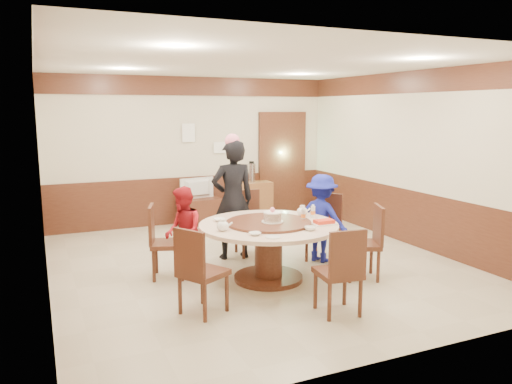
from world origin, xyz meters
name	(u,v)px	position (x,y,z in m)	size (l,w,h in m)	color
room	(256,190)	(0.01, 0.01, 1.08)	(6.00, 6.04, 2.84)	#C1B79A
banquet_table	(269,240)	(-0.12, -0.66, 0.53)	(1.79, 1.79, 0.78)	#492417
chair_0	(323,240)	(1.00, -0.20, 0.30)	(0.62, 0.62, 0.97)	#492417
chair_1	(250,234)	(0.13, 0.51, 0.30)	(0.47, 0.48, 0.97)	#492417
chair_2	(167,255)	(-1.30, -0.03, 0.30)	(0.56, 0.55, 0.97)	#492417
chair_3	(202,286)	(-1.24, -1.35, 0.30)	(0.60, 0.60, 0.97)	#492417
chair_4	(339,287)	(0.11, -1.95, 0.30)	(0.49, 0.50, 0.97)	#492417
chair_5	(363,256)	(1.05, -1.10, 0.30)	(0.58, 0.58, 0.97)	#492417
person_standing	(233,200)	(-0.18, 0.44, 0.88)	(0.64, 0.42, 1.76)	black
person_red	(183,232)	(-1.09, -0.10, 0.60)	(0.59, 0.46, 1.21)	#B11721
person_blue	(321,218)	(0.94, -0.22, 0.64)	(0.82, 0.47, 1.28)	#171F96
birthday_cake	(272,217)	(-0.09, -0.71, 0.85)	(0.28, 0.28, 0.19)	white
teapot_left	(223,226)	(-0.79, -0.79, 0.81)	(0.17, 0.15, 0.13)	white
teapot_right	(302,212)	(0.51, -0.42, 0.81)	(0.17, 0.15, 0.13)	white
bowl_0	(219,220)	(-0.65, -0.27, 0.77)	(0.16, 0.16, 0.04)	white
bowl_1	(310,228)	(0.19, -1.19, 0.77)	(0.14, 0.14, 0.05)	white
bowl_2	(255,234)	(-0.52, -1.14, 0.77)	(0.14, 0.14, 0.03)	white
bowl_3	(322,220)	(0.57, -0.84, 0.77)	(0.13, 0.13, 0.04)	white
saucer_near	(273,237)	(-0.37, -1.31, 0.76)	(0.18, 0.18, 0.01)	white
saucer_far	(282,213)	(0.33, -0.16, 0.76)	(0.18, 0.18, 0.01)	white
shrimp_platter	(324,222)	(0.50, -1.00, 0.78)	(0.30, 0.20, 0.06)	white
bottle_0	(303,215)	(0.36, -0.71, 0.83)	(0.06, 0.06, 0.16)	silver
bottle_1	(313,212)	(0.58, -0.59, 0.83)	(0.06, 0.06, 0.16)	silver
tv_stand	(199,211)	(0.01, 2.75, 0.25)	(0.85, 0.45, 0.50)	#492417
television	(199,188)	(0.01, 2.75, 0.70)	(0.69, 0.09, 0.40)	gray
side_cabinet	(251,201)	(1.12, 2.78, 0.38)	(0.80, 0.40, 0.75)	brown
thermos	(252,173)	(1.13, 2.78, 0.94)	(0.15, 0.15, 0.38)	silver
notice_left	(189,133)	(-0.10, 2.96, 1.75)	(0.25, 0.00, 0.35)	white
notice_right	(221,148)	(0.55, 2.96, 1.45)	(0.30, 0.00, 0.22)	white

